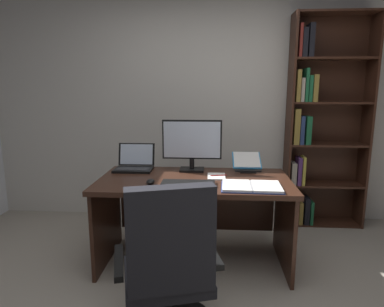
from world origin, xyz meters
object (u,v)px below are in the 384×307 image
Objects in this scene: office_chair at (169,277)px; pen at (219,175)px; bookshelf at (318,126)px; monitor at (192,145)px; desk at (195,199)px; computer_mouse at (150,182)px; keyboard at (188,183)px; open_binder at (251,186)px; reading_stand_with_book at (247,162)px; notepad at (216,176)px; laptop at (135,164)px.

pen is (0.30, 1.02, 0.35)m from office_chair.
bookshelf reaches higher than monitor.
desk is 15.41× the size of computer_mouse.
keyboard is at bearing -98.23° from desk.
office_chair reaches higher than open_binder.
office_chair is at bearing -94.22° from keyboard.
reading_stand_with_book is 0.39m from pen.
pen is (-1.07, -0.88, -0.33)m from bookshelf.
monitor reaches higher than open_binder.
open_binder is (-0.02, -0.58, -0.06)m from reading_stand_with_book.
bookshelf is at bearing 56.93° from open_binder.
computer_mouse is at bearing -122.96° from monitor.
bookshelf is 1.05m from reading_stand_with_book.
computer_mouse reaches higher than desk.
monitor is 0.52m from keyboard.
computer_mouse is 0.22× the size of open_binder.
reading_stand_with_book is at bearing 50.74° from office_chair.
open_binder is 3.35× the size of pen.
bookshelf is 1.43m from pen.
monitor reaches higher than office_chair.
computer_mouse is at bearing 91.67° from office_chair.
open_binder is 0.40m from notepad.
notepad is 0.02m from pen.
office_chair is (-1.37, -1.90, -0.68)m from bookshelf.
monitor is 0.39m from pen.
bookshelf is at bearing 35.00° from computer_mouse.
open_binder is at bearing -5.84° from keyboard.
reading_stand_with_book is at bearing 46.24° from keyboard.
open_binder is at bearing -34.39° from desk.
bookshelf reaches higher than notepad.
open_binder is (0.49, -0.51, -0.23)m from monitor.
keyboard is 3.00× the size of pen.
notepad is at bearing -141.15° from bookshelf.
laptop is (-0.48, 1.24, 0.38)m from office_chair.
laptop is 1.15m from open_binder.
laptop reaches higher than pen.
computer_mouse is at bearing -145.00° from bookshelf.
office_chair is at bearing -106.36° from pen.
keyboard is 0.30m from computer_mouse.
monitor reaches higher than laptop.
office_chair reaches higher than keyboard.
bookshelf is at bearing 36.65° from reading_stand_with_book.
desk is at bearing -145.68° from bookshelf.
computer_mouse is at bearing -146.72° from reading_stand_with_book.
open_binder is 2.23× the size of notepad.
bookshelf reaches higher than laptop.
monitor is 1.57× the size of laptop.
office_chair is 3.49× the size of reading_stand_with_book.
desk is at bearing 178.00° from pen.
bookshelf is at bearing 38.36° from office_chair.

